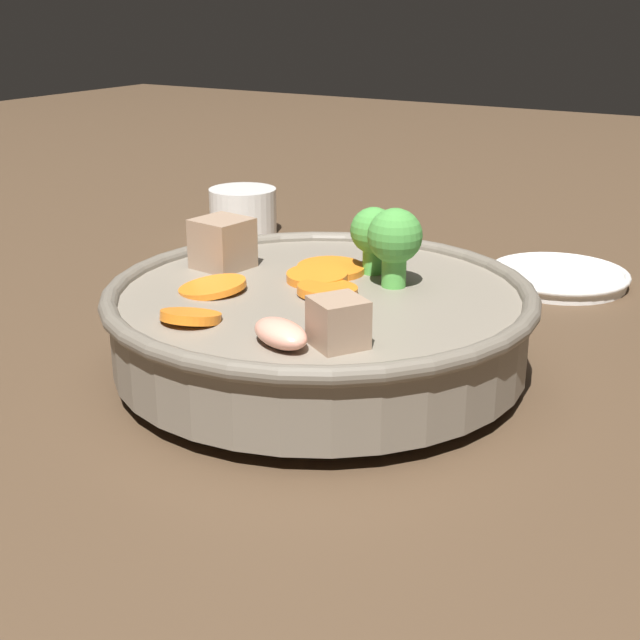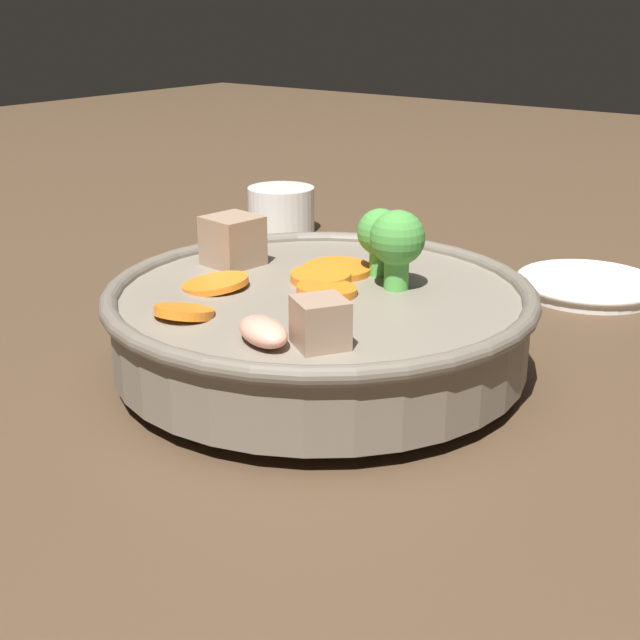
# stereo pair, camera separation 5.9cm
# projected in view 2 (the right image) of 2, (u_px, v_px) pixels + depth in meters

# --- Properties ---
(ground_plane) EXTENTS (3.00, 3.00, 0.00)m
(ground_plane) POSITION_uv_depth(u_px,v_px,m) (320.00, 373.00, 0.60)
(ground_plane) COLOR #4C3826
(stirfry_bowl) EXTENTS (0.28, 0.28, 0.11)m
(stirfry_bowl) POSITION_uv_depth(u_px,v_px,m) (320.00, 317.00, 0.59)
(stirfry_bowl) COLOR slate
(stirfry_bowl) RESTS_ON ground_plane
(side_saucer) EXTENTS (0.12, 0.12, 0.01)m
(side_saucer) POSITION_uv_depth(u_px,v_px,m) (588.00, 285.00, 0.76)
(side_saucer) COLOR white
(side_saucer) RESTS_ON ground_plane
(tea_cup) EXTENTS (0.07, 0.07, 0.05)m
(tea_cup) POSITION_uv_depth(u_px,v_px,m) (281.00, 209.00, 0.95)
(tea_cup) COLOR white
(tea_cup) RESTS_ON ground_plane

